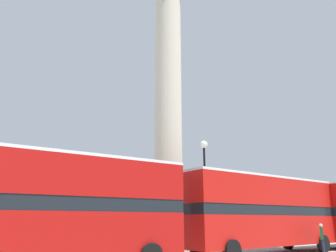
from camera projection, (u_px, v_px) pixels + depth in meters
ground_plane at (168, 249)px, 22.28m from camera, size 200.00×200.00×0.00m
monument_column at (168, 141)px, 24.38m from camera, size 6.26×6.26×22.72m
bus_b at (50, 205)px, 12.65m from camera, size 10.94×2.74×4.43m
bus_c at (262, 211)px, 19.40m from camera, size 11.54×3.31×4.39m
equestrian_statue at (233, 221)px, 31.37m from camera, size 4.13×3.46×6.21m
street_lamp at (205, 183)px, 20.80m from camera, size 0.48×0.48×6.91m
pedestrian_near_lamp at (322, 237)px, 18.82m from camera, size 0.47×0.40×1.69m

